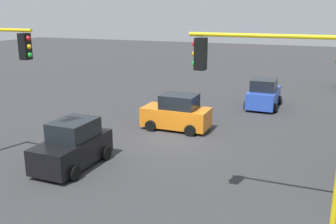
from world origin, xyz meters
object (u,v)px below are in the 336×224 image
at_px(traffic_signal_near_left, 280,93).
at_px(car_orange, 177,113).
at_px(car_black, 73,146).
at_px(car_blue, 264,94).

distance_m(traffic_signal_near_left, car_orange, 10.64).
relative_size(car_black, car_blue, 0.95).
relative_size(car_black, car_orange, 1.01).
bearing_deg(car_black, car_orange, 161.76).
distance_m(traffic_signal_near_left, car_blue, 15.50).
height_order(traffic_signal_near_left, car_orange, traffic_signal_near_left).
height_order(car_black, car_blue, same).
bearing_deg(traffic_signal_near_left, car_orange, -142.16).
bearing_deg(traffic_signal_near_left, car_blue, -170.32).
distance_m(car_black, car_orange, 6.90).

